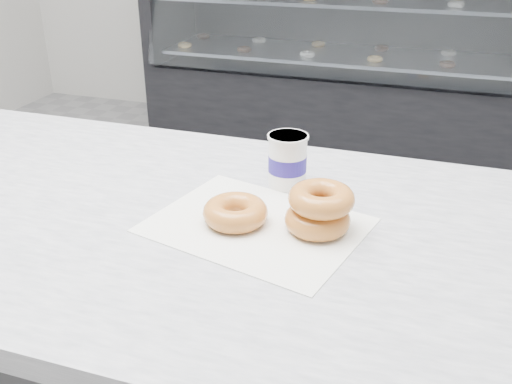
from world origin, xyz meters
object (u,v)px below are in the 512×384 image
donut_single (235,212)px  donut_stack (319,209)px  counter (116,381)px  coffee_cup (287,160)px  display_case (345,69)px

donut_single → donut_stack: size_ratio=0.74×
donut_single → counter: bearing=179.8°
donut_single → donut_stack: bearing=8.3°
donut_single → donut_stack: donut_stack is taller
coffee_cup → display_case: bearing=94.2°
counter → donut_single: bearing=-0.2°
display_case → coffee_cup: display_case is taller
counter → donut_stack: donut_stack is taller
counter → donut_stack: (0.42, 0.02, 0.49)m
display_case → coffee_cup: bearing=-82.7°
donut_single → coffee_cup: size_ratio=1.07×
counter → donut_single: 0.55m
display_case → coffee_cup: size_ratio=23.34×
coffee_cup → donut_single: bearing=-107.2°
coffee_cup → donut_stack: bearing=-60.5°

